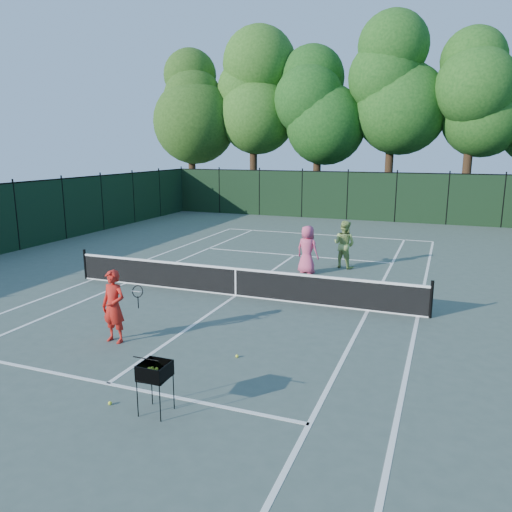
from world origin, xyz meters
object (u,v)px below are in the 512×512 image
(coach, at_px, (114,306))
(loose_ball_near_cart, at_px, (110,403))
(player_pink, at_px, (307,250))
(player_green, at_px, (344,244))
(loose_ball_midcourt, at_px, (237,356))
(ball_hopper, at_px, (155,371))

(coach, distance_m, loose_ball_near_cart, 3.22)
(player_pink, bearing_deg, player_green, -111.40)
(coach, xyz_separation_m, loose_ball_midcourt, (3.10, 0.19, -0.85))
(player_green, bearing_deg, coach, 87.90)
(coach, relative_size, ball_hopper, 1.87)
(ball_hopper, bearing_deg, loose_ball_near_cart, -178.99)
(loose_ball_near_cart, relative_size, loose_ball_midcourt, 1.00)
(loose_ball_midcourt, bearing_deg, player_green, 86.81)
(player_pink, distance_m, ball_hopper, 10.59)
(loose_ball_midcourt, bearing_deg, ball_hopper, -98.52)
(coach, relative_size, loose_ball_near_cart, 25.93)
(player_pink, xyz_separation_m, loose_ball_near_cart, (-0.77, -10.66, -0.86))
(player_pink, xyz_separation_m, player_green, (1.09, 1.37, 0.03))
(player_pink, bearing_deg, loose_ball_near_cart, 102.89)
(player_green, height_order, loose_ball_near_cart, player_green)
(coach, distance_m, player_pink, 8.48)
(player_green, distance_m, ball_hopper, 12.00)
(player_pink, bearing_deg, coach, 89.67)
(loose_ball_midcourt, bearing_deg, player_pink, 94.13)
(coach, relative_size, loose_ball_midcourt, 25.93)
(coach, height_order, player_pink, player_pink)
(coach, bearing_deg, player_green, 74.13)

